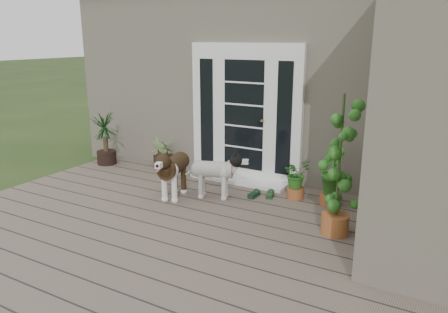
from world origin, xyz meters
The scene contains 14 objects.
deck centered at (0.00, 0.40, 0.06)m, with size 6.20×4.60×0.12m, color #6B5B4C.
house_main centered at (0.00, 4.65, 1.55)m, with size 7.40×4.00×3.10m, color #665E54.
door_unit centered at (-0.20, 2.60, 1.19)m, with size 1.90×0.14×2.15m, color white.
door_step centered at (-0.20, 2.40, 0.14)m, with size 1.60×0.40×0.05m, color white.
brindle_dog centered at (-0.67, 1.31, 0.47)m, with size 0.36×0.83×0.69m, color #3F2B17, non-canonical shape.
white_dog centered at (-0.17, 1.57, 0.43)m, with size 0.32×0.74×0.62m, color silver, non-canonical shape.
spider_plant centered at (-1.69, 2.40, 0.43)m, with size 0.58×0.58×0.62m, color #96B06C, non-canonical shape.
yucca centered at (-2.75, 2.10, 0.59)m, with size 0.65×0.65×0.94m, color black, non-canonical shape.
herb_a centered at (0.86, 2.13, 0.36)m, with size 0.38×0.38×0.48m, color #195819.
herb_b centered at (1.36, 2.13, 0.43)m, with size 0.41×0.41×0.62m, color #225217.
herb_c centered at (2.29, 2.40, 0.40)m, with size 0.36×0.36×0.56m, color #275618.
sapling centered at (1.67, 1.25, 0.97)m, with size 0.50×0.50×1.71m, color #1A5B1B, non-canonical shape.
clog_left centered at (0.52, 2.00, 0.16)m, with size 0.12×0.26×0.08m, color #173A17, non-canonical shape.
clog_right centered at (0.32, 1.89, 0.16)m, with size 0.13×0.27×0.08m, color black, non-canonical shape.
Camera 1 is at (2.83, -3.45, 2.35)m, focal length 34.68 mm.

